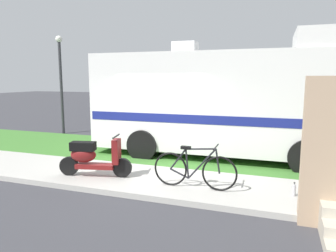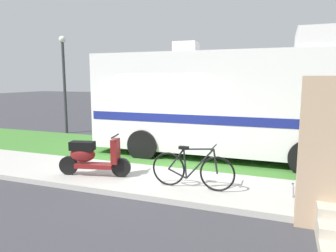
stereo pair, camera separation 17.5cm
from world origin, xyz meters
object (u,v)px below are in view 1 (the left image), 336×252
object	(u,v)px
motorhome_rv	(225,101)
bicycle	(194,169)
scooter	(92,157)
bottle_spare	(294,190)
pickup_truck_near	(286,113)
street_lamp_post	(61,75)

from	to	relation	value
motorhome_rv	bicycle	bearing A→B (deg)	-90.94
motorhome_rv	scooter	xyz separation A→B (m)	(-2.48, -3.27, -1.13)
bicycle	bottle_spare	bearing A→B (deg)	6.13
bottle_spare	motorhome_rv	bearing A→B (deg)	121.43
motorhome_rv	scooter	bearing A→B (deg)	-127.15
pickup_truck_near	bottle_spare	bearing A→B (deg)	-89.46
scooter	bicycle	distance (m)	2.42
pickup_truck_near	scooter	bearing A→B (deg)	-118.70
bicycle	street_lamp_post	size ratio (longest dim) A/B	0.42
street_lamp_post	pickup_truck_near	bearing A→B (deg)	16.76
scooter	bottle_spare	size ratio (longest dim) A/B	6.23
motorhome_rv	bicycle	size ratio (longest dim) A/B	4.29
bicycle	pickup_truck_near	world-z (taller)	pickup_truck_near
scooter	street_lamp_post	world-z (taller)	street_lamp_post
street_lamp_post	motorhome_rv	bearing A→B (deg)	-14.12
bicycle	bottle_spare	world-z (taller)	bicycle
bottle_spare	bicycle	bearing A→B (deg)	-173.87
bicycle	pickup_truck_near	xyz separation A→B (m)	(1.85, 7.81, 0.44)
bottle_spare	street_lamp_post	bearing A→B (deg)	151.81
street_lamp_post	bicycle	bearing A→B (deg)	-35.31
bicycle	motorhome_rv	bearing A→B (deg)	89.06
motorhome_rv	street_lamp_post	bearing A→B (deg)	165.88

